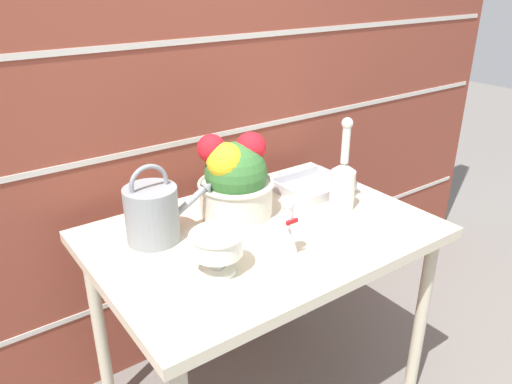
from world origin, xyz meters
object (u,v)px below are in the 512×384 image
object	(u,v)px
glass_decanter	(343,181)
wire_tray	(313,188)
crystal_pedestal_bowl	(217,246)
watering_can	(153,213)
figurine_vase	(287,234)
flower_planter	(234,179)

from	to	relation	value
glass_decanter	wire_tray	bearing A→B (deg)	82.11
crystal_pedestal_bowl	wire_tray	xyz separation A→B (m)	(0.59, 0.26, -0.07)
watering_can	figurine_vase	world-z (taller)	watering_can
glass_decanter	wire_tray	world-z (taller)	glass_decanter
wire_tray	glass_decanter	bearing A→B (deg)	-97.89
wire_tray	flower_planter	bearing A→B (deg)	177.99
watering_can	flower_planter	xyz separation A→B (m)	(0.30, 0.01, 0.04)
glass_decanter	figurine_vase	distance (m)	0.39
watering_can	figurine_vase	xyz separation A→B (m)	(0.26, -0.33, -0.01)
crystal_pedestal_bowl	glass_decanter	xyz separation A→B (m)	(0.56, 0.09, 0.03)
watering_can	glass_decanter	size ratio (longest dim) A/B	0.94
glass_decanter	watering_can	bearing A→B (deg)	163.94
watering_can	wire_tray	bearing A→B (deg)	-0.44
crystal_pedestal_bowl	figurine_vase	size ratio (longest dim) A/B	0.77
figurine_vase	wire_tray	distance (m)	0.51
flower_planter	figurine_vase	xyz separation A→B (m)	(-0.04, -0.33, -0.05)
flower_planter	glass_decanter	bearing A→B (deg)	-29.98
watering_can	figurine_vase	distance (m)	0.42
figurine_vase	wire_tray	size ratio (longest dim) A/B	0.78
crystal_pedestal_bowl	wire_tray	size ratio (longest dim) A/B	0.60
flower_planter	figurine_vase	distance (m)	0.34
crystal_pedestal_bowl	wire_tray	world-z (taller)	crystal_pedestal_bowl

